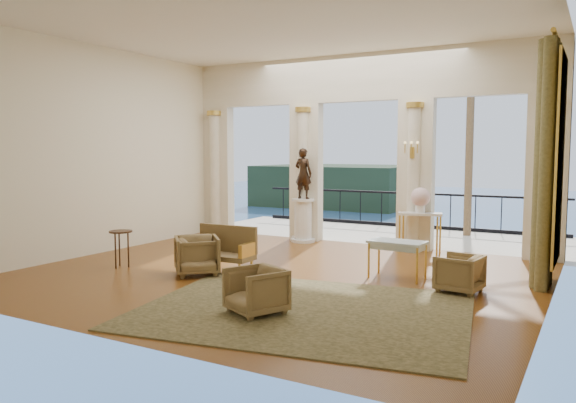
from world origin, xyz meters
The scene contains 23 objects.
floor centered at (0.00, 0.00, 0.00)m, with size 9.00×9.00×0.00m, color #4D1F09.
room_walls centered at (0.00, -1.12, 2.88)m, with size 9.00×9.00×9.00m.
arcade centered at (0.00, 3.82, 2.58)m, with size 9.00×0.56×4.50m.
terrace centered at (0.00, 5.80, -0.05)m, with size 10.00×3.60×0.10m, color beige.
balustrade centered at (0.00, 7.40, 0.41)m, with size 9.00×0.06×1.03m.
palm_tree centered at (2.00, 6.60, 4.09)m, with size 2.00×2.00×4.50m.
headland centered at (-30.00, 70.00, -3.00)m, with size 22.00×18.00×6.00m, color black.
sea centered at (0.00, 60.00, -6.00)m, with size 160.00×160.00×0.00m, color navy.
curtain centered at (4.28, 1.50, 2.02)m, with size 0.33×1.40×4.09m.
window_frame centered at (4.47, 1.50, 2.10)m, with size 0.04×1.60×3.40m, color gold.
wall_sconce centered at (1.40, 3.51, 2.23)m, with size 0.30×0.11×0.33m.
rug centered at (1.50, -1.80, 0.01)m, with size 4.51×3.51×0.02m, color #31341A.
armchair_a centered at (-1.25, -0.70, 0.39)m, with size 0.76×0.71×0.78m, color #43371C.
armchair_b centered at (1.01, -2.26, 0.36)m, with size 0.69×0.65×0.71m, color #43371C.
armchair_c centered at (3.17, 0.33, 0.33)m, with size 0.65×0.61×0.67m, color #43371C.
armchair_d centered at (-1.33, -0.61, 0.36)m, with size 0.70×0.66×0.72m, color #43371C.
settee centered at (-1.07, -0.15, 0.41)m, with size 1.28×0.57×0.84m.
game_table centered at (2.00, 0.80, 0.60)m, with size 1.00×0.59×0.67m.
pedestal centered at (-1.30, 3.50, 0.52)m, with size 0.58×0.58×1.07m.
statue centered at (-1.30, 3.50, 1.69)m, with size 0.45×0.30×1.23m, color black.
console_table centered at (1.63, 3.43, 0.74)m, with size 1.00×0.60×0.89m.
urn centered at (1.63, 3.43, 1.21)m, with size 0.42×0.42×0.55m.
side_table centered at (-2.94, -0.91, 0.61)m, with size 0.44×0.44×0.71m.
Camera 1 is at (5.09, -8.63, 2.24)m, focal length 35.00 mm.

